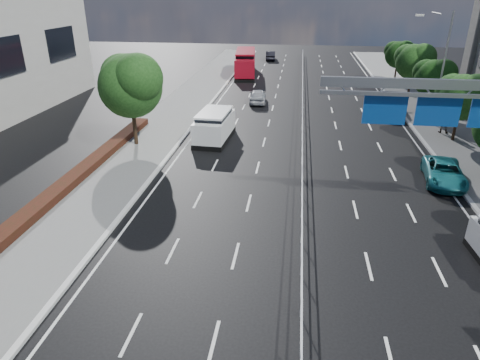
# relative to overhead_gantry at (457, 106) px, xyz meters

# --- Properties ---
(ground) EXTENTS (160.00, 160.00, 0.00)m
(ground) POSITION_rel_overhead_gantry_xyz_m (-6.74, -10.05, -5.61)
(ground) COLOR black
(ground) RESTS_ON ground
(kerb_near) EXTENTS (0.25, 140.00, 0.15)m
(kerb_near) POSITION_rel_overhead_gantry_xyz_m (-15.74, -10.05, -5.54)
(kerb_near) COLOR silver
(kerb_near) RESTS_ON ground
(median_fence) EXTENTS (0.05, 85.00, 1.02)m
(median_fence) POSITION_rel_overhead_gantry_xyz_m (-6.74, 12.45, -5.08)
(median_fence) COLOR silver
(median_fence) RESTS_ON ground
(hedge_near) EXTENTS (1.00, 36.00, 0.44)m
(hedge_near) POSITION_rel_overhead_gantry_xyz_m (-20.04, -5.05, -5.25)
(hedge_near) COLOR black
(hedge_near) RESTS_ON sidewalk_near
(overhead_gantry) EXTENTS (10.24, 0.38, 7.45)m
(overhead_gantry) POSITION_rel_overhead_gantry_xyz_m (0.00, 0.00, 0.00)
(overhead_gantry) COLOR gray
(overhead_gantry) RESTS_ON ground
(streetlight_far) EXTENTS (2.78, 2.40, 9.00)m
(streetlight_far) POSITION_rel_overhead_gantry_xyz_m (3.76, 15.95, -0.40)
(streetlight_far) COLOR gray
(streetlight_far) RESTS_ON ground
(near_tree_back) EXTENTS (4.84, 4.51, 6.69)m
(near_tree_back) POSITION_rel_overhead_gantry_xyz_m (-18.68, 7.92, -1.00)
(near_tree_back) COLOR black
(near_tree_back) RESTS_ON ground
(far_tree_e) EXTENTS (3.63, 3.38, 5.13)m
(far_tree_e) POSITION_rel_overhead_gantry_xyz_m (4.51, 11.93, -2.05)
(far_tree_e) COLOR black
(far_tree_e) RESTS_ON ground
(far_tree_f) EXTENTS (3.52, 3.28, 5.02)m
(far_tree_f) POSITION_rel_overhead_gantry_xyz_m (4.50, 19.43, -2.12)
(far_tree_f) COLOR black
(far_tree_f) RESTS_ON ground
(far_tree_g) EXTENTS (3.96, 3.69, 5.45)m
(far_tree_g) POSITION_rel_overhead_gantry_xyz_m (4.51, 26.92, -1.85)
(far_tree_g) COLOR black
(far_tree_g) RESTS_ON ground
(far_tree_h) EXTENTS (3.41, 3.18, 4.91)m
(far_tree_h) POSITION_rel_overhead_gantry_xyz_m (4.50, 34.43, -2.18)
(far_tree_h) COLOR black
(far_tree_h) RESTS_ON ground
(white_minivan) EXTENTS (2.49, 5.23, 2.22)m
(white_minivan) POSITION_rel_overhead_gantry_xyz_m (-13.30, 9.94, -4.52)
(white_minivan) COLOR black
(white_minivan) RESTS_ON ground
(red_bus) EXTENTS (3.53, 10.69, 3.14)m
(red_bus) POSITION_rel_overhead_gantry_xyz_m (-14.24, 36.63, -3.97)
(red_bus) COLOR black
(red_bus) RESTS_ON ground
(near_car_silver) EXTENTS (1.87, 4.12, 1.37)m
(near_car_silver) POSITION_rel_overhead_gantry_xyz_m (-11.17, 21.83, -4.92)
(near_car_silver) COLOR #AEB0B6
(near_car_silver) RESTS_ON ground
(near_car_dark) EXTENTS (1.68, 4.19, 1.35)m
(near_car_dark) POSITION_rel_overhead_gantry_xyz_m (-11.81, 49.72, -4.93)
(near_car_dark) COLOR black
(near_car_dark) RESTS_ON ground
(parked_car_teal) EXTENTS (2.65, 4.79, 1.27)m
(parked_car_teal) POSITION_rel_overhead_gantry_xyz_m (1.56, 4.14, -4.97)
(parked_car_teal) COLOR #1A6F79
(parked_car_teal) RESTS_ON ground
(parked_car_dark) EXTENTS (2.89, 5.64, 1.57)m
(parked_car_dark) POSITION_rel_overhead_gantry_xyz_m (1.13, 19.34, -4.82)
(parked_car_dark) COLOR black
(parked_car_dark) RESTS_ON ground
(pedestrian_b) EXTENTS (1.10, 0.95, 1.92)m
(pedestrian_b) POSITION_rel_overhead_gantry_xyz_m (4.17, 13.73, -4.51)
(pedestrian_b) COLOR gray
(pedestrian_b) RESTS_ON sidewalk_far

